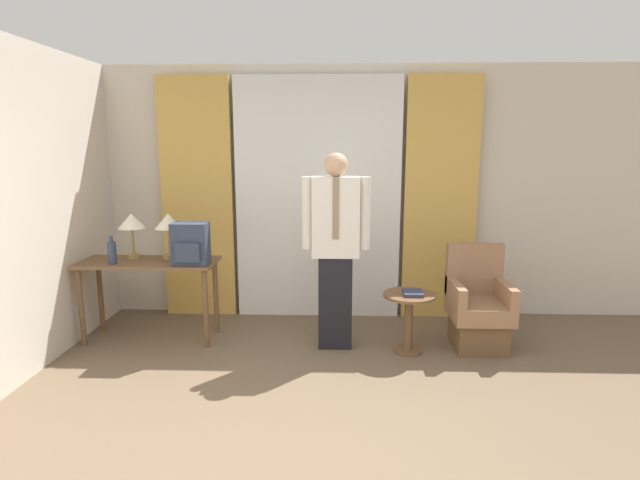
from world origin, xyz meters
The scene contains 13 objects.
wall_back centered at (0.00, 3.04, 1.35)m, with size 10.00×0.06×2.70m.
curtain_sheer_center centered at (0.00, 2.91, 1.29)m, with size 1.76×0.06×2.58m.
curtain_drape_left centered at (-1.31, 2.91, 1.29)m, with size 0.77×0.06×2.58m.
curtain_drape_right centered at (1.31, 2.91, 1.29)m, with size 0.77×0.06×2.58m.
desk centered at (-1.60, 2.17, 0.66)m, with size 1.30×0.51×0.78m.
table_lamp_left centered at (-1.77, 2.27, 1.13)m, with size 0.26×0.26×0.44m.
table_lamp_right centered at (-1.42, 2.27, 1.13)m, with size 0.26×0.26×0.44m.
bottle_near_edge centered at (-1.88, 2.04, 0.89)m, with size 0.08×0.08×0.27m.
backpack centered at (-1.14, 2.03, 0.97)m, with size 0.33×0.22×0.39m.
person centered at (0.19, 2.02, 0.99)m, with size 0.61×0.21×1.80m.
armchair centered at (1.53, 2.09, 0.35)m, with size 0.53×0.57×0.95m.
side_table centered at (0.86, 1.93, 0.37)m, with size 0.47×0.47×0.55m.
book centered at (0.89, 1.90, 0.57)m, with size 0.17×0.20×0.03m.
Camera 1 is at (0.21, -2.41, 1.87)m, focal length 28.00 mm.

